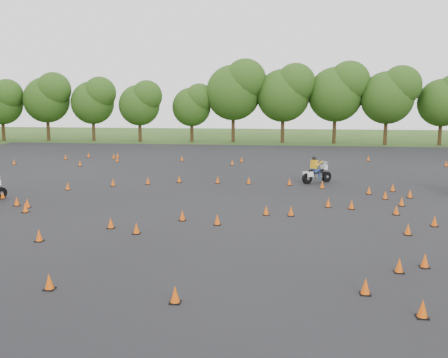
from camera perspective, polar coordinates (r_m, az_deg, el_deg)
ground at (r=22.79m, az=-1.26°, el=-4.57°), size 140.00×140.00×0.00m
asphalt_pad at (r=28.60m, az=0.50°, el=-1.73°), size 62.00×62.00×0.00m
treeline at (r=56.84m, az=6.89°, el=8.35°), size 86.85×32.61×10.75m
traffic_cones at (r=28.13m, az=0.27°, el=-1.45°), size 36.25×32.83×0.45m
rider_yellow at (r=32.82m, az=10.62°, el=1.08°), size 2.25×1.92×1.76m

